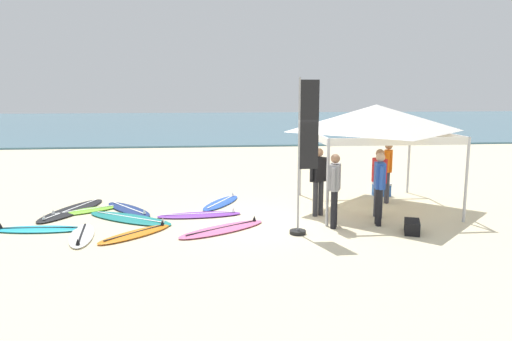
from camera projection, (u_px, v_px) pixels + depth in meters
The scene contains 21 objects.
ground_plane at pixel (282, 220), 11.92m from camera, with size 80.00×80.00×0.00m, color beige.
sea at pixel (227, 123), 44.23m from camera, with size 80.00×36.00×0.10m, color teal.
canopy_tent at pixel (376, 118), 12.78m from camera, with size 3.47×3.47×2.75m.
surfboard_purple at pixel (200, 215), 12.24m from camera, with size 2.13×0.73×0.19m.
surfboard_lime at pixel (84, 211), 12.62m from camera, with size 1.85×1.37×0.19m.
surfboard_orange at pixel (135, 234), 10.64m from camera, with size 1.68×1.68×0.19m.
surfboard_cyan at pixel (38, 229), 10.99m from camera, with size 2.07×0.67×0.19m.
surfboard_teal at pixel (130, 218), 11.90m from camera, with size 2.46×1.96×0.19m.
surfboard_pink at pixel (223, 229), 11.01m from camera, with size 2.22×1.76×0.19m.
surfboard_blue at pixel (221, 203), 13.53m from camera, with size 1.35×1.97×0.19m.
surfboard_black at pixel (72, 210), 12.69m from camera, with size 1.58×2.67×0.19m.
surfboard_white at pixel (82, 235), 10.54m from camera, with size 0.75×1.90×0.19m.
surfboard_navy at pixel (129, 209), 12.81m from camera, with size 1.65×1.95×0.19m.
person_black at pixel (319, 177), 12.13m from camera, with size 0.49×0.37×1.71m.
person_blue at pixel (379, 184), 11.30m from camera, with size 0.28×0.54×1.71m.
person_grey at pixel (335, 185), 11.09m from camera, with size 0.34×0.51×1.71m.
person_orange at pixel (388, 168), 13.55m from camera, with size 0.34×0.51×1.71m.
person_red at pixel (379, 178), 11.98m from camera, with size 0.28×0.54×1.71m.
banner_flag at pixel (304, 163), 10.51m from camera, with size 0.60×0.36×3.40m.
gear_bag_near_tent at pixel (412, 227), 10.80m from camera, with size 0.60×0.32×0.28m, color black.
cooler_box at pixel (381, 189), 14.54m from camera, with size 0.50×0.36×0.39m.
Camera 1 is at (-1.77, -11.44, 3.18)m, focal length 34.25 mm.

